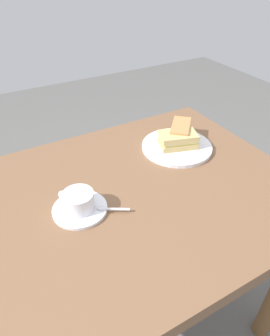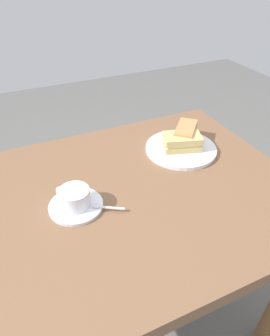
{
  "view_description": "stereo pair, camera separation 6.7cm",
  "coord_description": "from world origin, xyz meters",
  "px_view_note": "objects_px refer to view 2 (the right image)",
  "views": [
    {
      "loc": [
        -0.26,
        -0.62,
        1.36
      ],
      "look_at": [
        0.13,
        0.07,
        0.78
      ],
      "focal_mm": 32.13,
      "sensor_mm": 36.0,
      "label": 1
    },
    {
      "loc": [
        -0.2,
        -0.65,
        1.36
      ],
      "look_at": [
        0.13,
        0.07,
        0.78
      ],
      "focal_mm": 32.13,
      "sensor_mm": 36.0,
      "label": 2
    }
  ],
  "objects_px": {
    "coffee_saucer": "(76,206)",
    "dining_table": "(107,223)",
    "sandwich_back": "(185,134)",
    "sandwich_front": "(182,142)",
    "sandwich_plate": "(181,149)",
    "coffee_cup": "(75,197)",
    "spoon": "(103,207)"
  },
  "relations": [
    {
      "from": "sandwich_front",
      "to": "sandwich_plate",
      "type": "bearing_deg",
      "value": 72.68
    },
    {
      "from": "sandwich_front",
      "to": "spoon",
      "type": "height_order",
      "value": "sandwich_front"
    },
    {
      "from": "coffee_saucer",
      "to": "spoon",
      "type": "distance_m",
      "value": 0.08
    },
    {
      "from": "dining_table",
      "to": "spoon",
      "type": "xyz_separation_m",
      "value": [
        -0.02,
        -0.04,
        0.12
      ]
    },
    {
      "from": "coffee_saucer",
      "to": "sandwich_plate",
      "type": "bearing_deg",
      "value": 17.4
    },
    {
      "from": "dining_table",
      "to": "spoon",
      "type": "height_order",
      "value": "spoon"
    },
    {
      "from": "sandwich_plate",
      "to": "coffee_saucer",
      "type": "relative_size",
      "value": 1.66
    },
    {
      "from": "dining_table",
      "to": "coffee_saucer",
      "type": "xyz_separation_m",
      "value": [
        -0.09,
        -0.0,
        0.11
      ]
    },
    {
      "from": "dining_table",
      "to": "coffee_saucer",
      "type": "distance_m",
      "value": 0.14
    },
    {
      "from": "dining_table",
      "to": "sandwich_plate",
      "type": "xyz_separation_m",
      "value": [
        0.35,
        0.13,
        0.11
      ]
    },
    {
      "from": "sandwich_back",
      "to": "sandwich_front",
      "type": "bearing_deg",
      "value": -134.84
    },
    {
      "from": "dining_table",
      "to": "coffee_saucer",
      "type": "relative_size",
      "value": 7.8
    },
    {
      "from": "spoon",
      "to": "coffee_saucer",
      "type": "bearing_deg",
      "value": 148.67
    },
    {
      "from": "coffee_saucer",
      "to": "spoon",
      "type": "bearing_deg",
      "value": -31.33
    },
    {
      "from": "sandwich_back",
      "to": "coffee_saucer",
      "type": "distance_m",
      "value": 0.51
    },
    {
      "from": "sandwich_plate",
      "to": "coffee_cup",
      "type": "relative_size",
      "value": 2.56
    },
    {
      "from": "coffee_cup",
      "to": "sandwich_plate",
      "type": "bearing_deg",
      "value": 17.23
    },
    {
      "from": "sandwich_back",
      "to": "coffee_saucer",
      "type": "relative_size",
      "value": 0.92
    },
    {
      "from": "sandwich_back",
      "to": "sandwich_plate",
      "type": "bearing_deg",
      "value": -137.66
    },
    {
      "from": "sandwich_plate",
      "to": "coffee_saucer",
      "type": "distance_m",
      "value": 0.46
    },
    {
      "from": "sandwich_plate",
      "to": "coffee_saucer",
      "type": "bearing_deg",
      "value": -162.6
    },
    {
      "from": "coffee_saucer",
      "to": "coffee_cup",
      "type": "relative_size",
      "value": 1.54
    },
    {
      "from": "coffee_cup",
      "to": "spoon",
      "type": "relative_size",
      "value": 1.13
    },
    {
      "from": "sandwich_back",
      "to": "coffee_cup",
      "type": "xyz_separation_m",
      "value": [
        -0.47,
        -0.17,
        -0.01
      ]
    },
    {
      "from": "sandwich_front",
      "to": "sandwich_back",
      "type": "distance_m",
      "value": 0.05
    },
    {
      "from": "sandwich_front",
      "to": "sandwich_back",
      "type": "bearing_deg",
      "value": 45.16
    },
    {
      "from": "coffee_saucer",
      "to": "dining_table",
      "type": "bearing_deg",
      "value": 1.53
    },
    {
      "from": "spoon",
      "to": "coffee_cup",
      "type": "bearing_deg",
      "value": 148.28
    },
    {
      "from": "sandwich_front",
      "to": "coffee_cup",
      "type": "xyz_separation_m",
      "value": [
        -0.44,
        -0.13,
        -0.0
      ]
    },
    {
      "from": "sandwich_plate",
      "to": "coffee_cup",
      "type": "height_order",
      "value": "coffee_cup"
    },
    {
      "from": "coffee_saucer",
      "to": "sandwich_back",
      "type": "bearing_deg",
      "value": 19.79
    },
    {
      "from": "sandwich_front",
      "to": "coffee_saucer",
      "type": "xyz_separation_m",
      "value": [
        -0.44,
        -0.13,
        -0.04
      ]
    }
  ]
}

